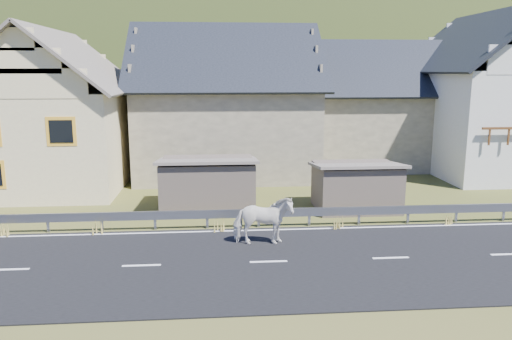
{
  "coord_description": "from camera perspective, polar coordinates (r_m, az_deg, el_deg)",
  "views": [
    {
      "loc": [
        -1.61,
        -14.94,
        6.04
      ],
      "look_at": [
        -0.13,
        3.42,
        2.35
      ],
      "focal_mm": 35.0,
      "sensor_mm": 36.0,
      "label": 1
    }
  ],
  "objects": [
    {
      "name": "house_stone_a",
      "position": [
        29.98,
        -3.49,
        8.62
      ],
      "size": [
        10.8,
        9.8,
        8.9
      ],
      "color": "tan",
      "rests_on": "ground"
    },
    {
      "name": "horse",
      "position": [
        17.42,
        0.8,
        -5.78
      ],
      "size": [
        1.02,
        2.1,
        1.75
      ],
      "primitive_type": "imported",
      "rotation": [
        0.0,
        0.0,
        1.53
      ],
      "color": "silver",
      "rests_on": "road"
    },
    {
      "name": "mountain",
      "position": [
        196.78,
        -2.66,
        3.71
      ],
      "size": [
        440.0,
        280.0,
        260.0
      ],
      "primitive_type": "ellipsoid",
      "color": "#273314",
      "rests_on": "ground"
    },
    {
      "name": "shed_left",
      "position": [
        22.01,
        -5.52,
        -1.69
      ],
      "size": [
        4.3,
        3.3,
        2.4
      ],
      "primitive_type": "cube",
      "color": "brown",
      "rests_on": "ground"
    },
    {
      "name": "house_stone_b",
      "position": [
        33.7,
        13.87,
        7.94
      ],
      "size": [
        9.8,
        8.8,
        8.1
      ],
      "color": "tan",
      "rests_on": "ground"
    },
    {
      "name": "guardrail",
      "position": [
        19.48,
        0.31,
        -5.0
      ],
      "size": [
        28.1,
        0.09,
        0.75
      ],
      "color": "#93969B",
      "rests_on": "ground"
    },
    {
      "name": "ground",
      "position": [
        16.19,
        1.44,
        -10.56
      ],
      "size": [
        160.0,
        160.0,
        0.0
      ],
      "primitive_type": "plane",
      "color": "#344114",
      "rests_on": "ground"
    },
    {
      "name": "lane_markings",
      "position": [
        16.18,
        1.44,
        -10.42
      ],
      "size": [
        60.0,
        6.6,
        0.01
      ],
      "primitive_type": "cube",
      "color": "silver",
      "rests_on": "road"
    },
    {
      "name": "shed_right",
      "position": [
        22.39,
        11.35,
        -1.9
      ],
      "size": [
        3.8,
        2.9,
        2.2
      ],
      "primitive_type": "cube",
      "color": "brown",
      "rests_on": "ground"
    },
    {
      "name": "road",
      "position": [
        16.19,
        1.44,
        -10.5
      ],
      "size": [
        60.0,
        7.0,
        0.04
      ],
      "primitive_type": "cube",
      "color": "black",
      "rests_on": "ground"
    },
    {
      "name": "house_white",
      "position": [
        33.38,
        25.53,
        8.56
      ],
      "size": [
        8.8,
        10.8,
        9.7
      ],
      "color": "silver",
      "rests_on": "ground"
    },
    {
      "name": "house_cream",
      "position": [
        28.27,
        -22.07,
        7.1
      ],
      "size": [
        7.8,
        9.8,
        8.3
      ],
      "color": "beige",
      "rests_on": "ground"
    }
  ]
}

